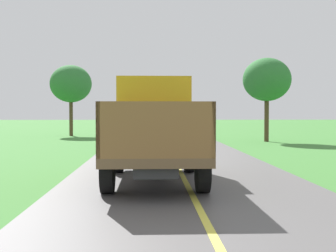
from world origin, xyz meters
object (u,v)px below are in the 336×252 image
Objects in this scene: banana_truck_far at (151,119)px; roadside_tree_mid_right at (267,80)px; roadside_tree_near_left at (71,84)px; banana_truck_near at (154,126)px.

banana_truck_far is 7.72m from roadside_tree_mid_right.
banana_truck_far is 1.06× the size of roadside_tree_near_left.
banana_truck_near is at bearing -89.94° from banana_truck_far.
banana_truck_near is 1.00× the size of banana_truck_far.
roadside_tree_mid_right reaches higher than banana_truck_near.
banana_truck_near is 17.07m from roadside_tree_mid_right.
banana_truck_near is at bearing -74.55° from roadside_tree_near_left.
banana_truck_near and banana_truck_far have the same top height.
roadside_tree_near_left is (-6.19, 8.48, 2.55)m from banana_truck_far.
roadside_tree_mid_right is (7.23, 1.30, 2.40)m from banana_truck_far.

